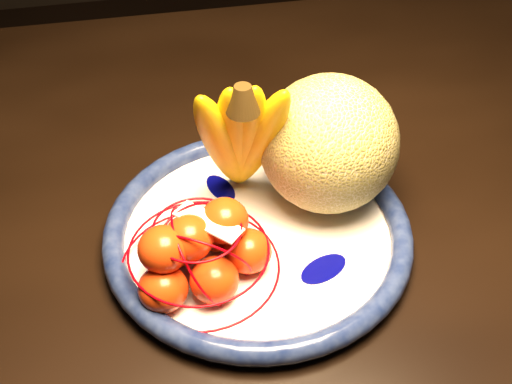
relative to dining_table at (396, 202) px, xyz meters
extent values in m
cube|color=black|center=(0.00, 0.00, 0.06)|extent=(1.62, 0.98, 0.04)
cylinder|color=white|center=(-0.23, -0.11, 0.09)|extent=(0.33, 0.33, 0.01)
torus|color=#06103B|center=(-0.23, -0.11, 0.10)|extent=(0.36, 0.36, 0.03)
cylinder|color=white|center=(-0.23, -0.11, 0.09)|extent=(0.16, 0.16, 0.00)
ellipsoid|color=#03055D|center=(-0.17, -0.18, 0.10)|extent=(0.14, 0.11, 0.00)
ellipsoid|color=#03055D|center=(-0.26, -0.03, 0.10)|extent=(0.09, 0.12, 0.00)
ellipsoid|color=#03055D|center=(-0.34, -0.11, 0.10)|extent=(0.10, 0.05, 0.00)
sphere|color=olive|center=(-0.14, -0.07, 0.18)|extent=(0.16, 0.16, 0.16)
ellipsoid|color=#EEAF0C|center=(-0.26, -0.05, 0.20)|extent=(0.10, 0.12, 0.20)
ellipsoid|color=#EEAF0C|center=(-0.24, -0.05, 0.20)|extent=(0.07, 0.12, 0.20)
ellipsoid|color=#EEAF0C|center=(-0.23, -0.05, 0.20)|extent=(0.05, 0.11, 0.20)
ellipsoid|color=#EEAF0C|center=(-0.22, -0.06, 0.20)|extent=(0.09, 0.13, 0.20)
cone|color=black|center=(-0.24, -0.05, 0.29)|extent=(0.04, 0.04, 0.03)
ellipsoid|color=#EB3B13|center=(-0.35, -0.19, 0.12)|extent=(0.05, 0.05, 0.05)
ellipsoid|color=#EB3B13|center=(-0.29, -0.19, 0.12)|extent=(0.05, 0.05, 0.05)
ellipsoid|color=#EB3B13|center=(-0.25, -0.16, 0.12)|extent=(0.05, 0.05, 0.05)
ellipsoid|color=#EB3B13|center=(-0.33, -0.14, 0.12)|extent=(0.05, 0.05, 0.05)
ellipsoid|color=#EB3B13|center=(-0.28, -0.12, 0.12)|extent=(0.05, 0.05, 0.05)
ellipsoid|color=#EB3B13|center=(-0.31, -0.16, 0.16)|extent=(0.05, 0.05, 0.05)
ellipsoid|color=#EB3B13|center=(-0.27, -0.14, 0.16)|extent=(0.05, 0.05, 0.05)
ellipsoid|color=#EB3B13|center=(-0.34, -0.17, 0.16)|extent=(0.05, 0.05, 0.05)
torus|color=#B40008|center=(-0.30, -0.16, 0.11)|extent=(0.20, 0.20, 0.00)
torus|color=#B40008|center=(-0.30, -0.16, 0.14)|extent=(0.18, 0.18, 0.00)
torus|color=#B40008|center=(-0.30, -0.16, 0.17)|extent=(0.11, 0.11, 0.00)
torus|color=#B40008|center=(-0.30, -0.16, 0.13)|extent=(0.13, 0.10, 0.11)
torus|color=#B40008|center=(-0.30, -0.16, 0.13)|extent=(0.05, 0.12, 0.11)
torus|color=#B40008|center=(-0.30, -0.16, 0.13)|extent=(0.13, 0.10, 0.11)
cube|color=white|center=(-0.29, -0.16, 0.18)|extent=(0.07, 0.07, 0.01)
camera|label=1|loc=(-0.34, -0.62, 0.64)|focal=45.00mm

